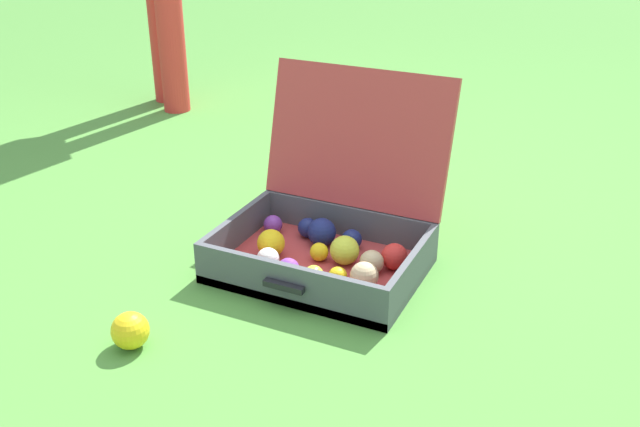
% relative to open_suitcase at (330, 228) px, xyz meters
% --- Properties ---
extents(ground_plane, '(16.00, 16.00, 0.00)m').
position_rel_open_suitcase_xyz_m(ground_plane, '(0.07, -0.03, -0.11)').
color(ground_plane, '#4C8C38').
extents(open_suitcase, '(0.55, 0.53, 0.51)m').
position_rel_open_suitcase_xyz_m(open_suitcase, '(0.00, 0.00, 0.00)').
color(open_suitcase, '#B23838').
rests_on(open_suitcase, ground).
extents(stray_ball_on_grass, '(0.09, 0.09, 0.09)m').
position_rel_open_suitcase_xyz_m(stray_ball_on_grass, '(-0.25, -0.57, -0.06)').
color(stray_ball_on_grass, yellow).
rests_on(stray_ball_on_grass, ground).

